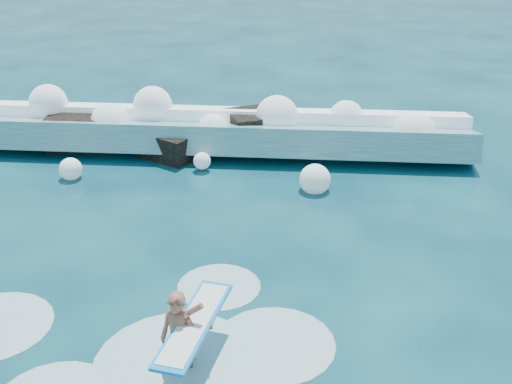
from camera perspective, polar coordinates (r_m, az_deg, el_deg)
ground at (r=14.34m, az=-6.70°, el=-7.57°), size 200.00×200.00×0.00m
breaking_wave at (r=21.15m, az=-5.74°, el=5.35°), size 17.90×2.79×1.54m
rock_cluster at (r=21.33m, az=-8.14°, el=5.08°), size 8.10×3.33×1.35m
surfer_with_board at (r=11.53m, az=-6.57°, el=-12.63°), size 1.20×3.03×1.89m
wave_spray at (r=20.76m, az=-4.31°, el=6.31°), size 15.17×4.53×2.02m
surf_foam at (r=12.33m, az=-8.81°, el=-14.01°), size 8.77×5.71×0.15m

